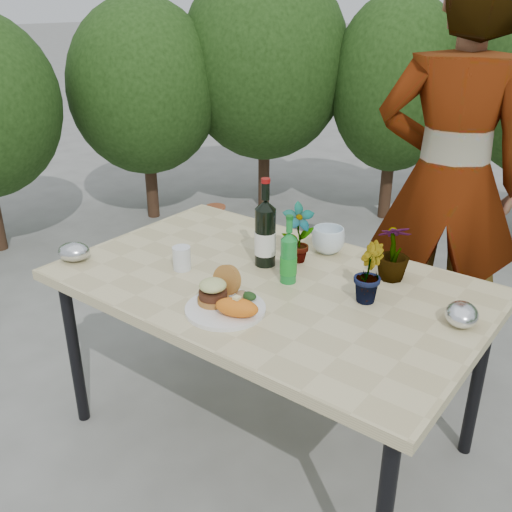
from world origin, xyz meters
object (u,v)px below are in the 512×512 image
Objects in this scene: patio_table at (269,293)px; wine_bottle at (265,234)px; dinner_plate at (225,309)px; person at (449,182)px.

patio_table is 0.24m from wine_bottle.
dinner_plate is (0.02, -0.28, 0.06)m from patio_table.
wine_bottle is (-0.10, 0.11, 0.19)m from patio_table.
patio_table is at bearing 52.58° from person.
person is (0.30, 1.26, 0.20)m from dinner_plate.
person is (0.32, 0.98, 0.27)m from patio_table.
patio_table is 0.83× the size of person.
dinner_plate is 0.78× the size of wine_bottle.
person reaches higher than patio_table.
person is (0.41, 0.87, 0.08)m from wine_bottle.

